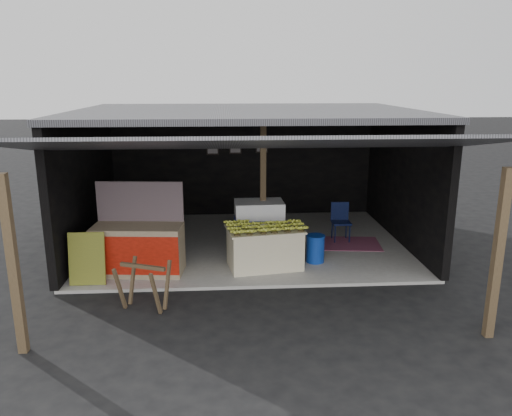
{
  "coord_description": "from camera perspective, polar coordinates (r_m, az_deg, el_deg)",
  "views": [
    {
      "loc": [
        -0.5,
        -8.25,
        3.65
      ],
      "look_at": [
        0.13,
        1.54,
        1.1
      ],
      "focal_mm": 35.0,
      "sensor_mm": 36.0,
      "label": 1
    }
  ],
  "objects": [
    {
      "name": "magenta_rug",
      "position": [
        11.4,
        10.22,
        -4.01
      ],
      "size": [
        1.6,
        1.16,
        0.01
      ],
      "primitive_type": "cube",
      "rotation": [
        0.0,
        0.0,
        -0.11
      ],
      "color": "maroon",
      "rests_on": "concrete_slab"
    },
    {
      "name": "plastic_chair",
      "position": [
        11.53,
        9.62,
        -1.15
      ],
      "size": [
        0.41,
        0.41,
        0.87
      ],
      "rotation": [
        0.0,
        0.0,
        -0.01
      ],
      "color": "#091033",
      "rests_on": "concrete_slab"
    },
    {
      "name": "banana_table",
      "position": [
        9.75,
        1.0,
        -4.55
      ],
      "size": [
        1.55,
        1.1,
        0.79
      ],
      "rotation": [
        0.0,
        0.0,
        0.16
      ],
      "color": "beige",
      "rests_on": "concrete_slab"
    },
    {
      "name": "ground",
      "position": [
        9.04,
        -0.19,
        -9.25
      ],
      "size": [
        80.0,
        80.0,
        0.0
      ],
      "primitive_type": "plane",
      "color": "black",
      "rests_on": "ground"
    },
    {
      "name": "water_barrel",
      "position": [
        10.13,
        6.8,
        -4.7
      ],
      "size": [
        0.36,
        0.36,
        0.53
      ],
      "primitive_type": "cylinder",
      "color": "navy",
      "rests_on": "concrete_slab"
    },
    {
      "name": "banana_pile",
      "position": [
        9.61,
        1.01,
        -1.91
      ],
      "size": [
        1.43,
        0.99,
        0.16
      ],
      "primitive_type": null,
      "rotation": [
        0.0,
        0.0,
        0.16
      ],
      "color": "yellow",
      "rests_on": "banana_table"
    },
    {
      "name": "green_signboard",
      "position": [
        9.43,
        -18.76,
        -5.51
      ],
      "size": [
        0.64,
        0.2,
        0.95
      ],
      "primitive_type": "cube",
      "rotation": [
        -0.16,
        0.0,
        0.0
      ],
      "color": "black",
      "rests_on": "concrete_slab"
    },
    {
      "name": "neighbor_stall",
      "position": [
        9.7,
        -13.29,
        -4.34
      ],
      "size": [
        1.71,
        0.89,
        1.71
      ],
      "rotation": [
        0.0,
        0.0,
        -0.09
      ],
      "color": "#998466",
      "rests_on": "concrete_slab"
    },
    {
      "name": "concrete_slab",
      "position": [
        11.36,
        -0.97,
        -4.03
      ],
      "size": [
        7.0,
        5.0,
        0.06
      ],
      "primitive_type": "cube",
      "color": "gray",
      "rests_on": "ground"
    },
    {
      "name": "white_crate",
      "position": [
        10.51,
        0.36,
        -2.19
      ],
      "size": [
        1.03,
        0.72,
        1.12
      ],
      "rotation": [
        0.0,
        0.0,
        0.04
      ],
      "color": "white",
      "rests_on": "concrete_slab"
    },
    {
      "name": "picture_frames",
      "position": [
        13.26,
        -2.23,
        7.1
      ],
      "size": [
        1.62,
        0.04,
        0.46
      ],
      "color": "black",
      "rests_on": "shophouse"
    },
    {
      "name": "sawhorse",
      "position": [
        8.29,
        -12.74,
        -8.2
      ],
      "size": [
        0.89,
        0.88,
        0.78
      ],
      "rotation": [
        0.0,
        0.0,
        -0.37
      ],
      "color": "brown",
      "rests_on": "ground"
    },
    {
      "name": "shophouse",
      "position": [
        11.19,
        -1.09,
        6.6
      ],
      "size": [
        7.4,
        7.29,
        3.02
      ],
      "color": "black",
      "rests_on": "ground"
    }
  ]
}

